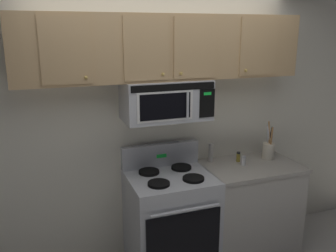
% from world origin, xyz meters
% --- Properties ---
extents(back_wall, '(5.20, 0.10, 2.70)m').
position_xyz_m(back_wall, '(0.00, 0.79, 1.35)').
color(back_wall, silver).
rests_on(back_wall, ground_plane).
extents(stove_range, '(0.76, 0.69, 1.12)m').
position_xyz_m(stove_range, '(0.00, 0.42, 0.47)').
color(stove_range, '#B7BABF').
rests_on(stove_range, ground_plane).
extents(over_range_microwave, '(0.76, 0.43, 0.35)m').
position_xyz_m(over_range_microwave, '(-0.00, 0.54, 1.58)').
color(over_range_microwave, '#B7BABF').
extents(upper_cabinets, '(2.50, 0.36, 0.55)m').
position_xyz_m(upper_cabinets, '(-0.00, 0.57, 2.02)').
color(upper_cabinets, tan).
extents(counter_segment, '(0.93, 0.65, 0.90)m').
position_xyz_m(counter_segment, '(0.84, 0.43, 0.45)').
color(counter_segment, '#BCB7AD').
rests_on(counter_segment, ground_plane).
extents(utensil_crock_cream, '(0.12, 0.12, 0.39)m').
position_xyz_m(utensil_crock_cream, '(1.09, 0.51, 1.00)').
color(utensil_crock_cream, beige).
rests_on(utensil_crock_cream, counter_segment).
extents(salt_shaker, '(0.04, 0.04, 0.09)m').
position_xyz_m(salt_shaker, '(0.76, 0.44, 0.95)').
color(salt_shaker, white).
rests_on(salt_shaker, counter_segment).
extents(pepper_mill, '(0.05, 0.05, 0.19)m').
position_xyz_m(pepper_mill, '(0.51, 0.64, 0.99)').
color(pepper_mill, '#B7B2A8').
rests_on(pepper_mill, counter_segment).
extents(spice_jar, '(0.04, 0.04, 0.10)m').
position_xyz_m(spice_jar, '(0.76, 0.54, 0.95)').
color(spice_jar, olive).
rests_on(spice_jar, counter_segment).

